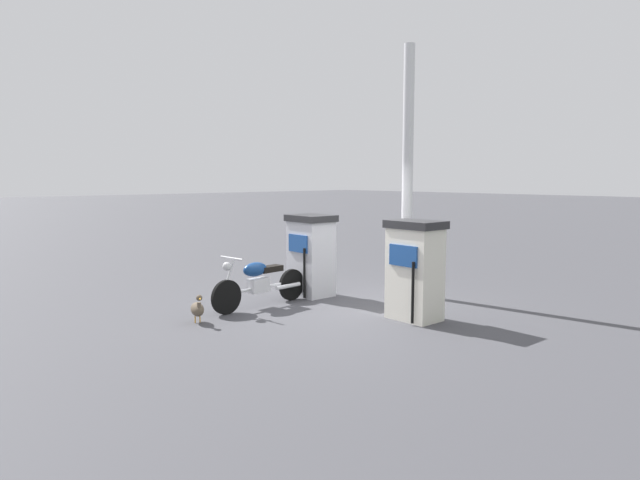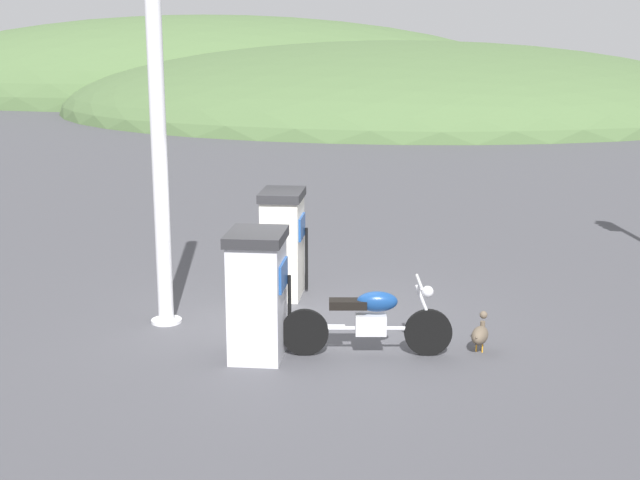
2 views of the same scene
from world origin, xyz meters
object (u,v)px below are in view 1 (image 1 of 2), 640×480
(fuel_pump_far, at_px, (415,270))
(wandering_duck, at_px, (197,309))
(canopy_support_pole, at_px, (407,176))
(fuel_pump_near, at_px, (311,255))
(motorcycle_near_pump, at_px, (259,281))

(fuel_pump_far, bearing_deg, wandering_duck, -38.48)
(wandering_duck, bearing_deg, canopy_support_pole, 169.04)
(wandering_duck, height_order, canopy_support_pole, canopy_support_pole)
(fuel_pump_near, bearing_deg, fuel_pump_far, 90.00)
(fuel_pump_far, height_order, motorcycle_near_pump, fuel_pump_far)
(motorcycle_near_pump, bearing_deg, wandering_duck, 9.08)
(fuel_pump_far, xyz_separation_m, canopy_support_pole, (-1.39, -1.30, 1.44))
(fuel_pump_near, xyz_separation_m, fuel_pump_far, (-0.00, 2.43, 0.02))
(fuel_pump_far, distance_m, canopy_support_pole, 2.39)
(fuel_pump_far, relative_size, motorcycle_near_pump, 0.77)
(fuel_pump_near, distance_m, canopy_support_pole, 2.31)
(fuel_pump_far, bearing_deg, motorcycle_near_pump, -60.38)
(canopy_support_pole, bearing_deg, wandering_duck, -10.96)
(fuel_pump_near, bearing_deg, motorcycle_near_pump, 6.36)
(wandering_duck, xyz_separation_m, canopy_support_pole, (-4.00, 0.77, 2.00))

